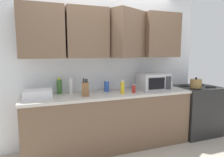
% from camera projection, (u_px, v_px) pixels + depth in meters
% --- Properties ---
extents(wall_back_with_cabinets, '(3.52, 0.59, 2.60)m').
position_uv_depth(wall_back_with_cabinets, '(106.00, 49.00, 3.26)').
color(wall_back_with_cabinets, white).
rests_on(wall_back_with_cabinets, ground_plane).
extents(counter_run, '(2.65, 0.63, 0.90)m').
position_uv_depth(counter_run, '(110.00, 120.00, 3.20)').
color(counter_run, brown).
rests_on(counter_run, ground_plane).
extents(stove_range, '(0.76, 0.64, 0.91)m').
position_uv_depth(stove_range, '(196.00, 110.00, 3.76)').
color(stove_range, black).
rests_on(stove_range, ground_plane).
extents(kettle, '(0.20, 0.20, 0.19)m').
position_uv_depth(kettle, '(196.00, 83.00, 3.50)').
color(kettle, olive).
rests_on(kettle, stove_range).
extents(microwave, '(0.48, 0.37, 0.28)m').
position_uv_depth(microwave, '(153.00, 82.00, 3.36)').
color(microwave, '#B7B7BC').
rests_on(microwave, counter_run).
extents(dish_rack, '(0.38, 0.30, 0.12)m').
position_uv_depth(dish_rack, '(38.00, 94.00, 2.77)').
color(dish_rack, silver).
rests_on(dish_rack, counter_run).
extents(knife_block, '(0.12, 0.13, 0.26)m').
position_uv_depth(knife_block, '(85.00, 89.00, 2.91)').
color(knife_block, brown).
rests_on(knife_block, counter_run).
extents(bottle_white_jar, '(0.07, 0.07, 0.26)m').
position_uv_depth(bottle_white_jar, '(71.00, 85.00, 3.08)').
color(bottle_white_jar, white).
rests_on(bottle_white_jar, counter_run).
extents(bottle_yellow_mustard, '(0.06, 0.06, 0.21)m').
position_uv_depth(bottle_yellow_mustard, '(122.00, 87.00, 3.06)').
color(bottle_yellow_mustard, gold).
rests_on(bottle_yellow_mustard, counter_run).
extents(bottle_clear_tall, '(0.06, 0.06, 0.14)m').
position_uv_depth(bottle_clear_tall, '(171.00, 85.00, 3.51)').
color(bottle_clear_tall, silver).
rests_on(bottle_clear_tall, counter_run).
extents(bottle_blue_cleaner, '(0.08, 0.08, 0.19)m').
position_uv_depth(bottle_blue_cleaner, '(107.00, 86.00, 3.25)').
color(bottle_blue_cleaner, '#2D56B7').
rests_on(bottle_blue_cleaner, counter_run).
extents(bottle_red_sauce, '(0.05, 0.05, 0.14)m').
position_uv_depth(bottle_red_sauce, '(134.00, 89.00, 3.14)').
color(bottle_red_sauce, red).
rests_on(bottle_red_sauce, counter_run).
extents(bottle_green_oil, '(0.08, 0.08, 0.25)m').
position_uv_depth(bottle_green_oil, '(59.00, 86.00, 3.07)').
color(bottle_green_oil, '#386B2D').
rests_on(bottle_green_oil, counter_run).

